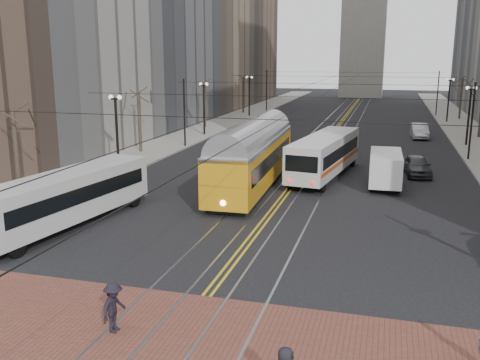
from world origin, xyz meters
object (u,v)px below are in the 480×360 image
Objects in this scene: cargo_van at (385,170)px; sedan_silver at (419,131)px; sedan_grey at (417,166)px; rear_bus at (325,157)px; transit_bus at (67,200)px; pedestrian_d at (114,307)px; streetcar at (253,162)px.

sedan_silver is (3.33, 23.98, -0.39)m from cargo_van.
sedan_grey is (2.27, 4.40, -0.44)m from cargo_van.
rear_bus is 2.43× the size of sedan_silver.
transit_bus reaches higher than pedestrian_d.
sedan_grey is 0.90× the size of sedan_silver.
sedan_silver is at bearing 78.92° from rear_bus.
sedan_grey is 2.58× the size of pedestrian_d.
streetcar is 29.07m from sedan_silver.
transit_bus is at bearing -141.09° from cargo_van.
streetcar is 6.27m from rear_bus.
pedestrian_d is at bearing -90.54° from rear_bus.
streetcar reaches higher than sedan_grey.
rear_bus is at bearing 61.62° from transit_bus.
cargo_van is (8.64, 2.50, -0.59)m from streetcar.
streetcar is 1.29× the size of rear_bus.
cargo_van reaches higher than pedestrian_d.
transit_bus is 12.10m from pedestrian_d.
streetcar is 3.14× the size of sedan_silver.
cargo_van is 4.97m from sedan_grey.
sedan_grey is at bearing 30.69° from streetcar.
pedestrian_d is (-8.15, -22.69, -0.33)m from cargo_van.
transit_bus reaches higher than sedan_silver.
pedestrian_d reaches higher than sedan_silver.
streetcar reaches higher than cargo_van.
streetcar is 3.47× the size of sedan_grey.
transit_bus is 2.13× the size of cargo_van.
transit_bus is 19.30m from rear_bus.
transit_bus is 13.10m from streetcar.
transit_bus is 25.43m from sedan_grey.
cargo_van is (15.88, 13.40, -0.24)m from transit_bus.
streetcar reaches higher than transit_bus.
pedestrian_d is (-3.81, -24.76, -0.67)m from rear_bus.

